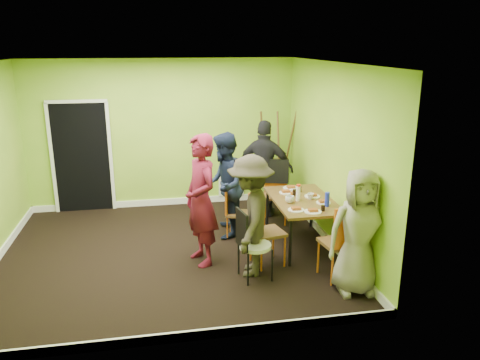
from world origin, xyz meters
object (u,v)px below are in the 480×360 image
Objects in this scene: chair_back_end at (276,178)px; chair_front_end at (343,238)px; chair_left_near at (262,227)px; thermos at (298,194)px; dining_table at (303,203)px; chair_left_far at (234,208)px; chair_bentwood at (250,241)px; person_standing at (201,200)px; blue_bottle at (327,199)px; easel at (276,158)px; person_back_end at (265,169)px; person_left_near at (251,216)px; person_front_end at (359,232)px; person_left_far at (224,185)px; orange_bottle at (291,195)px.

chair_front_end is at bearing 112.42° from chair_back_end.
thermos is at bearing 115.53° from chair_left_near.
thermos is (-0.09, -0.05, 0.17)m from dining_table.
chair_bentwood reaches higher than chair_left_far.
chair_front_end is 0.57× the size of person_standing.
chair_front_end is at bearing -95.92° from blue_bottle.
easel reaches higher than chair_left_far.
chair_left_far is 4.06× the size of blue_bottle.
blue_bottle is 1.83m from person_back_end.
thermos is 0.14× the size of person_left_near.
person_left_near is 2.28m from person_back_end.
person_standing is (-1.77, 0.88, 0.34)m from chair_front_end.
person_front_end is at bearing 38.87° from person_standing.
person_left_near is at bearing -140.56° from thermos.
dining_table is 1.40× the size of chair_front_end.
chair_left_far is 0.50× the size of person_left_far.
chair_front_end reaches higher than dining_table.
person_back_end reaches higher than chair_bentwood.
person_standing is 2.19m from person_front_end.
chair_front_end is 0.64× the size of person_left_near.
chair_back_end is 0.28m from person_back_end.
easel is (0.89, 2.65, 0.33)m from chair_left_near.
person_back_end is 1.09× the size of person_front_end.
person_left_far is (-1.02, -0.60, 0.09)m from chair_back_end.
chair_left_far is at bearing 153.24° from dining_table.
blue_bottle is 0.13× the size of person_front_end.
person_front_end is at bearing 50.68° from chair_left_far.
thermos is (0.02, -1.24, 0.10)m from chair_back_end.
easel reaches higher than person_front_end.
orange_bottle is (0.87, 1.08, 0.25)m from chair_bentwood.
chair_left_near is (-0.77, -0.57, -0.11)m from dining_table.
easel is at bearing 93.13° from blue_bottle.
thermos reaches higher than orange_bottle.
chair_front_end is at bearing 43.81° from chair_left_near.
orange_bottle is at bearing 74.16° from person_left_far.
thermos is at bearing 123.70° from chair_bentwood.
easel is at bearing 148.79° from chair_bentwood.
person_back_end is (1.32, 1.71, -0.06)m from person_standing.
chair_left_far is 1.11m from chair_left_near.
person_front_end is at bearing 75.96° from person_left_near.
person_back_end is at bearing 123.90° from person_standing.
person_left_far reaches higher than chair_front_end.
blue_bottle is 2.43× the size of orange_bottle.
thermos is 0.13× the size of person_back_end.
dining_table is 7.05× the size of blue_bottle.
blue_bottle is at bearing 75.34° from chair_front_end.
chair_front_end is 1.21m from chair_bentwood.
orange_bottle is at bearing 130.51° from chair_bentwood.
blue_bottle reaches higher than dining_table.
chair_left_near is 0.94m from person_standing.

